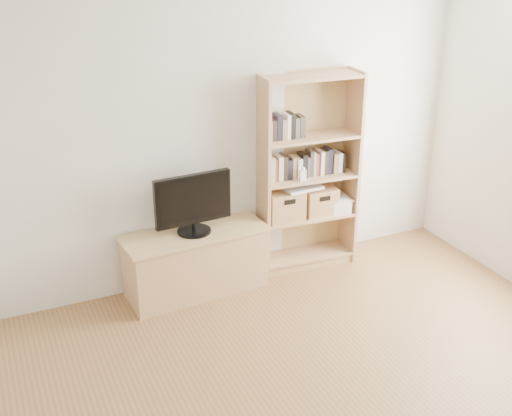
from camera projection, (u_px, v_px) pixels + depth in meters
back_wall at (231, 139)px, 5.62m from camera, size 4.50×0.02×2.60m
ceiling at (427, 21)px, 3.02m from camera, size 4.50×5.00×0.01m
tv_stand at (196, 263)px, 5.67m from camera, size 1.25×0.54×0.56m
bookshelf at (308, 173)px, 5.90m from camera, size 0.95×0.39×1.85m
television at (193, 204)px, 5.44m from camera, size 0.68×0.09×0.53m
books_row_mid at (308, 163)px, 5.88m from camera, size 0.86×0.24×0.23m
books_row_upper at (288, 127)px, 5.67m from camera, size 0.36×0.15×0.19m
baby_monitor at (303, 175)px, 5.77m from camera, size 0.06×0.04×0.11m
basket_left at (283, 204)px, 5.93m from camera, size 0.35×0.29×0.28m
basket_right at (318, 200)px, 6.05m from camera, size 0.32×0.27×0.25m
laptop at (301, 187)px, 5.92m from camera, size 0.37×0.27×0.03m
magazine_stack at (338, 204)px, 6.14m from camera, size 0.23×0.29×0.12m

